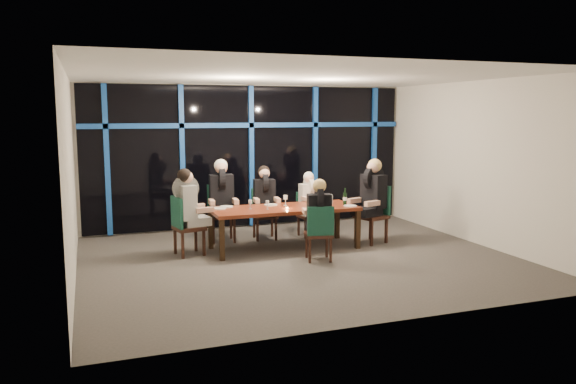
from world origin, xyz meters
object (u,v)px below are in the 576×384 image
object	(u,v)px
dining_table	(284,211)
diner_end_left	(188,199)
chair_far_mid	(264,211)
chair_near_mid	(319,230)
diner_far_right	(310,194)
chair_far_right	(308,211)
chair_end_right	(375,211)
water_pitcher	(329,201)
diner_end_right	(372,189)
chair_far_left	(221,210)
wine_bottle	(345,198)
diner_far_left	(222,188)
diner_near_mid	(319,207)
chair_end_left	(184,223)
diner_far_mid	(265,192)

from	to	relation	value
dining_table	diner_end_left	size ratio (longest dim) A/B	2.63
chair_far_mid	chair_near_mid	world-z (taller)	chair_far_mid
dining_table	diner_far_right	xyz separation A→B (m)	(0.80, 0.78, 0.15)
dining_table	chair_far_right	size ratio (longest dim) A/B	2.99
chair_end_right	water_pitcher	bearing A→B (deg)	-100.80
chair_near_mid	diner_end_right	world-z (taller)	diner_end_right
diner_end_right	diner_far_right	bearing A→B (deg)	-154.23
chair_near_mid	chair_far_left	bearing A→B (deg)	-47.82
diner_far_right	wine_bottle	bearing A→B (deg)	-73.24
chair_end_right	diner_far_right	bearing A→B (deg)	-150.62
chair_far_left	diner_far_left	bearing A→B (deg)	-90.00
dining_table	chair_far_right	bearing A→B (deg)	47.06
chair_far_right	diner_near_mid	xyz separation A→B (m)	(-0.53, -1.81, 0.40)
diner_far_left	chair_near_mid	bearing A→B (deg)	-54.51
chair_end_left	diner_far_left	xyz separation A→B (m)	(0.85, 0.83, 0.44)
chair_near_mid	chair_far_mid	bearing A→B (deg)	-67.54
diner_far_right	dining_table	bearing A→B (deg)	-138.98
diner_far_right	wine_bottle	xyz separation A→B (m)	(0.33, -0.91, 0.04)
chair_far_right	diner_near_mid	size ratio (longest dim) A/B	0.97
diner_far_left	diner_end_right	xyz separation A→B (m)	(2.60, -1.05, 0.01)
chair_end_right	diner_far_right	distance (m)	1.32
dining_table	water_pitcher	distance (m)	0.82
wine_bottle	diner_end_right	bearing A→B (deg)	0.89
diner_far_right	chair_far_mid	bearing A→B (deg)	166.83
chair_near_mid	diner_far_mid	xyz separation A→B (m)	(-0.34, 1.88, 0.41)
diner_far_left	water_pitcher	bearing A→B (deg)	-29.64
diner_far_right	wine_bottle	world-z (taller)	diner_far_right
wine_bottle	chair_far_left	bearing A→B (deg)	150.70
chair_end_right	chair_far_mid	bearing A→B (deg)	-137.66
chair_far_mid	chair_end_left	distance (m)	1.88
diner_near_mid	diner_end_right	bearing A→B (deg)	-136.64
diner_far_mid	diner_end_left	bearing A→B (deg)	-148.94
chair_end_left	diner_far_mid	distance (m)	1.87
chair_end_right	diner_far_mid	bearing A→B (deg)	-135.59
chair_end_right	water_pitcher	xyz separation A→B (m)	(-1.00, -0.14, 0.26)
dining_table	chair_end_right	world-z (taller)	chair_end_right
diner_far_mid	diner_near_mid	bearing A→B (deg)	-72.70
chair_far_left	chair_far_mid	size ratio (longest dim) A/B	1.10
chair_end_right	wine_bottle	world-z (taller)	chair_end_right
chair_near_mid	water_pitcher	world-z (taller)	water_pitcher
chair_far_mid	diner_far_mid	distance (m)	0.39
chair_far_mid	diner_near_mid	distance (m)	1.95
chair_end_left	chair_near_mid	distance (m)	2.31
dining_table	chair_end_left	world-z (taller)	chair_end_left
dining_table	diner_far_mid	world-z (taller)	diner_far_mid
chair_far_right	chair_end_right	world-z (taller)	chair_end_right
diner_far_left	diner_far_right	distance (m)	1.73
diner_far_mid	diner_far_right	distance (m)	0.90
diner_far_left	diner_near_mid	distance (m)	2.23
diner_far_right	diner_near_mid	xyz separation A→B (m)	(-0.54, -1.74, 0.05)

